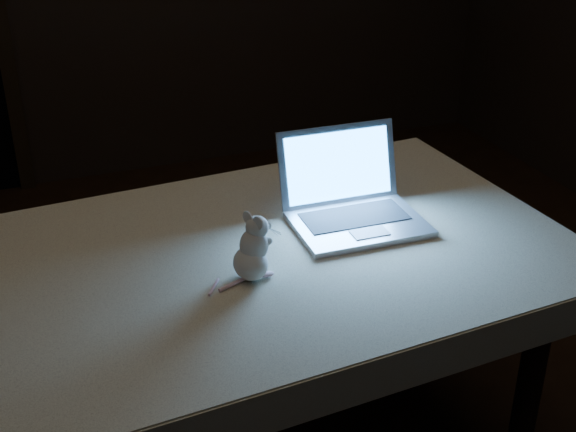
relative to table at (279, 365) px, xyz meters
name	(u,v)px	position (x,y,z in m)	size (l,w,h in m)	color
table	(279,365)	(0.00, 0.00, 0.00)	(1.50, 0.96, 0.80)	black
tablecloth	(301,270)	(0.05, -0.05, 0.35)	(1.61, 1.08, 0.11)	beige
laptop	(360,188)	(0.26, 0.03, 0.54)	(0.37, 0.33, 0.25)	#B5B6BB
plush_mouse	(250,248)	(-0.12, -0.12, 0.50)	(0.13, 0.13, 0.18)	white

